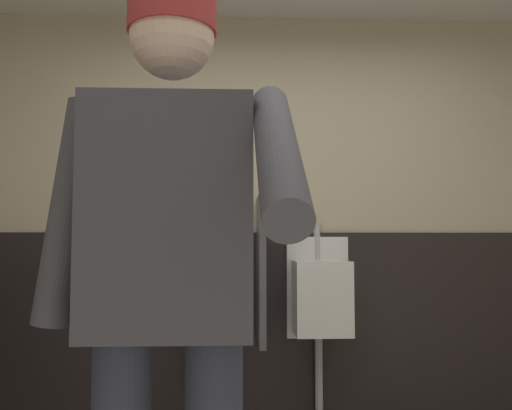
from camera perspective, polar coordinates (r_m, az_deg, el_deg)
wall_back at (r=3.55m, az=2.73°, el=-0.77°), size 4.89×0.12×2.63m
wainscot_band_back at (r=3.51m, az=2.88°, el=-12.66°), size 4.29×0.03×1.18m
urinal_left at (r=3.33m, az=-6.05°, el=-9.84°), size 0.40×0.34×1.24m
urinal_middle at (r=3.37m, az=6.98°, el=-9.77°), size 0.40×0.34×1.24m
privacy_divider_panel at (r=3.25m, az=0.56°, el=-6.95°), size 0.04×0.40×0.90m
person at (r=1.31m, az=-9.39°, el=-8.27°), size 0.62×0.60×1.74m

